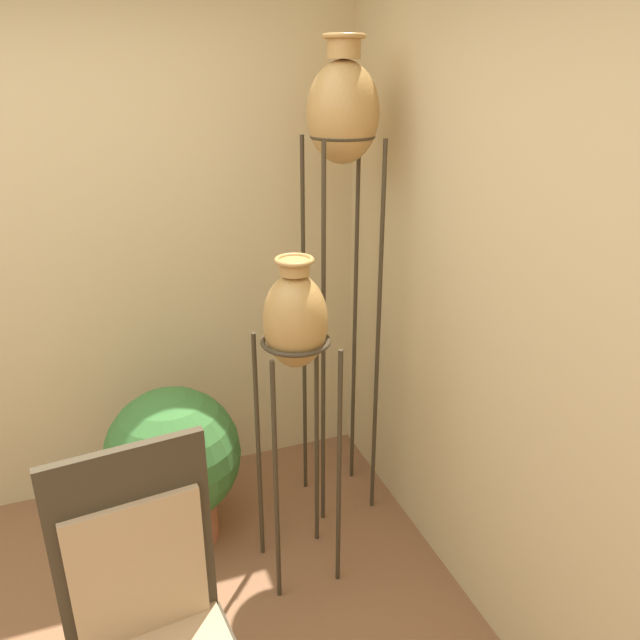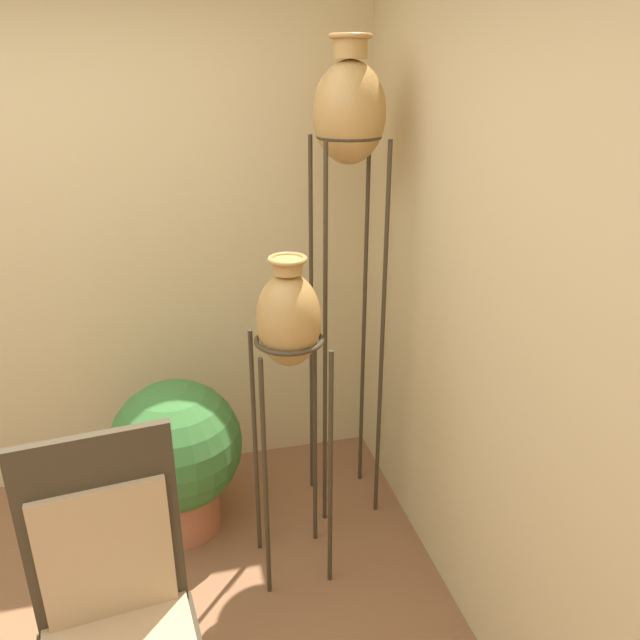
{
  "view_description": "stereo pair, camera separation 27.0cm",
  "coord_description": "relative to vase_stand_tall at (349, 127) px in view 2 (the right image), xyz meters",
  "views": [
    {
      "loc": [
        0.34,
        -1.43,
        2.15
      ],
      "look_at": [
        1.2,
        0.92,
        1.13
      ],
      "focal_mm": 35.0,
      "sensor_mm": 36.0,
      "label": 1
    },
    {
      "loc": [
        0.6,
        -1.51,
        2.15
      ],
      "look_at": [
        1.2,
        0.92,
        1.13
      ],
      "focal_mm": 35.0,
      "sensor_mm": 36.0,
      "label": 2
    }
  ],
  "objects": [
    {
      "name": "potted_plant",
      "position": [
        -0.84,
        -0.02,
        -1.48
      ],
      "size": [
        0.63,
        0.63,
        0.79
      ],
      "color": "#B26647",
      "rests_on": "ground_plane"
    },
    {
      "name": "chair",
      "position": [
        -1.04,
        -1.14,
        -1.25
      ],
      "size": [
        0.53,
        0.5,
        1.19
      ],
      "rotation": [
        0.0,
        0.0,
        0.12
      ],
      "color": "#382D1E",
      "rests_on": "ground_plane"
    },
    {
      "name": "wall_back",
      "position": [
        -1.38,
        0.57,
        -0.56
      ],
      "size": [
        7.32,
        0.06,
        2.7
      ],
      "color": "#D1B784",
      "rests_on": "ground_plane"
    },
    {
      "name": "wall_right",
      "position": [
        0.31,
        -1.12,
        -0.56
      ],
      "size": [
        0.06,
        7.32,
        2.7
      ],
      "color": "#D1B784",
      "rests_on": "ground_plane"
    },
    {
      "name": "vase_stand_tall",
      "position": [
        0.0,
        0.0,
        0.0
      ],
      "size": [
        0.31,
        0.31,
        2.27
      ],
      "color": "#382D1E",
      "rests_on": "ground_plane"
    },
    {
      "name": "vase_stand_medium",
      "position": [
        -0.36,
        -0.41,
        -0.72
      ],
      "size": [
        0.29,
        0.29,
        1.48
      ],
      "color": "#382D1E",
      "rests_on": "ground_plane"
    }
  ]
}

